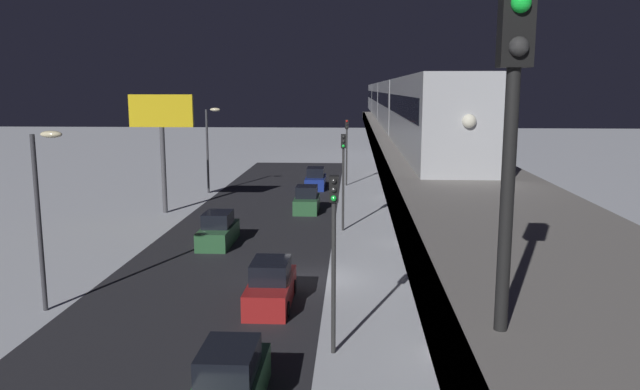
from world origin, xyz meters
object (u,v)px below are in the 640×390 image
(sedan_green_2, at_px, (218,231))
(rail_signal, at_px, (513,101))
(sedan_green_3, at_px, (229,385))
(traffic_light_near, at_px, (334,239))
(subway_train, at_px, (394,101))
(commercial_billboard, at_px, (162,123))
(traffic_light_far, at_px, (347,142))
(sedan_red, at_px, (271,287))
(sedan_blue, at_px, (316,180))
(traffic_light_mid, at_px, (343,168))
(sedan_green, at_px, (307,201))

(sedan_green_2, bearing_deg, rail_signal, 108.96)
(sedan_green_2, height_order, sedan_green_3, same)
(sedan_green_2, bearing_deg, traffic_light_near, 116.10)
(rail_signal, bearing_deg, sedan_green_3, -60.55)
(subway_train, xyz_separation_m, commercial_billboard, (17.88, 11.08, -1.41))
(traffic_light_far, bearing_deg, sedan_red, 85.10)
(sedan_green_2, distance_m, commercial_billboard, 12.69)
(sedan_green_2, relative_size, traffic_light_near, 0.71)
(traffic_light_far, bearing_deg, sedan_blue, 32.04)
(traffic_light_mid, bearing_deg, sedan_blue, -80.63)
(subway_train, bearing_deg, traffic_light_near, 83.22)
(sedan_green_2, bearing_deg, traffic_light_far, -107.73)
(sedan_green_2, distance_m, traffic_light_near, 17.38)
(sedan_green_3, bearing_deg, commercial_billboard, 110.42)
(traffic_light_far, xyz_separation_m, commercial_billboard, (13.63, 14.13, 2.63))
(sedan_green_3, distance_m, traffic_light_near, 6.12)
(sedan_red, distance_m, traffic_light_near, 6.68)
(subway_train, bearing_deg, sedan_blue, -9.78)
(sedan_green_2, bearing_deg, sedan_green_3, 103.28)
(commercial_billboard, bearing_deg, traffic_light_near, 118.95)
(commercial_billboard, bearing_deg, sedan_blue, -131.06)
(rail_signal, bearing_deg, commercial_billboard, -67.22)
(sedan_green_3, bearing_deg, traffic_light_far, 86.14)
(sedan_green_3, bearing_deg, rail_signal, -60.55)
(sedan_blue, bearing_deg, commercial_billboard, -131.06)
(subway_train, distance_m, sedan_green_3, 41.21)
(subway_train, xyz_separation_m, rail_signal, (1.81, 49.36, 0.95))
(traffic_light_near, relative_size, commercial_billboard, 0.72)
(sedan_green_2, bearing_deg, sedan_blue, -102.00)
(sedan_red, xyz_separation_m, traffic_light_near, (-2.90, 4.95, 3.41))
(subway_train, distance_m, rail_signal, 49.40)
(rail_signal, height_order, commercial_billboard, rail_signal)
(rail_signal, xyz_separation_m, traffic_light_mid, (2.44, -33.02, -4.99))
(traffic_light_mid, bearing_deg, traffic_light_far, -90.00)
(sedan_red, distance_m, traffic_light_far, 34.11)
(sedan_green, relative_size, traffic_light_near, 0.64)
(sedan_red, bearing_deg, sedan_blue, 90.00)
(traffic_light_mid, distance_m, traffic_light_far, 19.38)
(sedan_red, xyz_separation_m, traffic_light_mid, (-2.90, -14.43, 3.41))
(sedan_green_3, height_order, traffic_light_near, traffic_light_near)
(sedan_blue, relative_size, traffic_light_far, 0.71)
(rail_signal, relative_size, sedan_red, 0.84)
(sedan_green, height_order, sedan_green_3, same)
(sedan_red, xyz_separation_m, commercial_billboard, (10.73, -19.68, 6.04))
(subway_train, xyz_separation_m, sedan_blue, (7.15, -1.23, -7.44))
(subway_train, bearing_deg, traffic_light_far, -35.65)
(rail_signal, bearing_deg, traffic_light_mid, -85.77)
(rail_signal, bearing_deg, subway_train, -92.09)
(commercial_billboard, bearing_deg, rail_signal, 112.78)
(subway_train, height_order, commercial_billboard, subway_train)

